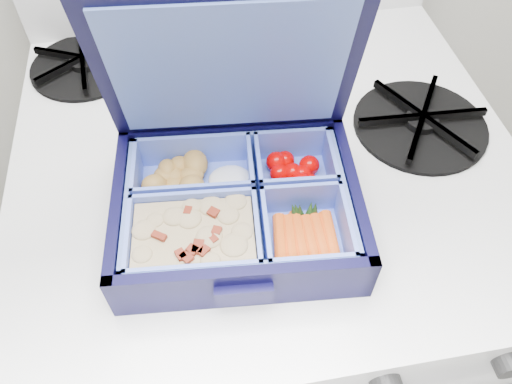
{
  "coord_description": "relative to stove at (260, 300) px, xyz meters",
  "views": [
    {
      "loc": [
        0.61,
        1.21,
        1.41
      ],
      "look_at": [
        0.67,
        1.54,
        0.99
      ],
      "focal_mm": 35.0,
      "sensor_mm": 36.0,
      "label": 1
    }
  ],
  "objects": [
    {
      "name": "fork",
      "position": [
        0.02,
        0.04,
        0.48
      ],
      "size": [
        0.17,
        0.14,
        0.01
      ],
      "primitive_type": null,
      "rotation": [
        0.0,
        0.0,
        -0.9
      ],
      "color": "#9E9FAF",
      "rests_on": "stove"
    },
    {
      "name": "stove",
      "position": [
        0.0,
        0.0,
        0.0
      ],
      "size": [
        0.64,
        0.64,
        0.95
      ],
      "primitive_type": null,
      "color": "silver",
      "rests_on": "floor"
    },
    {
      "name": "burner_grate",
      "position": [
        0.21,
        -0.02,
        0.49
      ],
      "size": [
        0.18,
        0.18,
        0.03
      ],
      "primitive_type": "cylinder",
      "rotation": [
        0.0,
        0.0,
        -0.05
      ],
      "color": "black",
      "rests_on": "stove"
    },
    {
      "name": "burner_grate_rear",
      "position": [
        -0.23,
        0.18,
        0.49
      ],
      "size": [
        0.21,
        0.21,
        0.02
      ],
      "primitive_type": "cylinder",
      "rotation": [
        0.0,
        0.0,
        -0.43
      ],
      "color": "black",
      "rests_on": "stove"
    },
    {
      "name": "bento_box",
      "position": [
        -0.05,
        -0.13,
        0.51
      ],
      "size": [
        0.27,
        0.22,
        0.06
      ],
      "primitive_type": null,
      "rotation": [
        0.0,
        0.0,
        -0.09
      ],
      "color": "black",
      "rests_on": "stove"
    }
  ]
}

